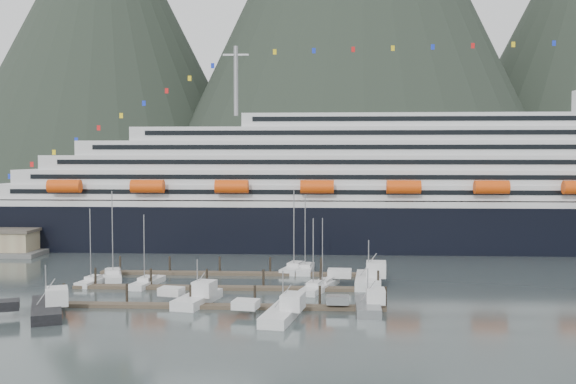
% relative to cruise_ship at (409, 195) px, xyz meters
% --- Properties ---
extents(ground, '(1600.00, 1600.00, 0.00)m').
position_rel_cruise_ship_xyz_m(ground, '(-30.03, -54.94, -12.04)').
color(ground, '#3F4B4B').
rests_on(ground, ground).
extents(mountains, '(870.00, 440.00, 420.00)m').
position_rel_cruise_ship_xyz_m(mountains, '(22.46, 533.60, 151.36)').
color(mountains, black).
rests_on(mountains, ground).
extents(cruise_ship, '(210.00, 30.40, 50.30)m').
position_rel_cruise_ship_xyz_m(cruise_ship, '(0.00, 0.00, 0.00)').
color(cruise_ship, black).
rests_on(cruise_ship, ground).
extents(dock_near, '(48.18, 2.28, 3.20)m').
position_rel_cruise_ship_xyz_m(dock_near, '(-34.95, -64.89, -11.73)').
color(dock_near, '#493E2E').
rests_on(dock_near, ground).
extents(dock_mid, '(48.18, 2.28, 3.20)m').
position_rel_cruise_ship_xyz_m(dock_mid, '(-34.95, -51.89, -11.73)').
color(dock_mid, '#493E2E').
rests_on(dock_mid, ground).
extents(dock_far, '(48.18, 2.28, 3.20)m').
position_rel_cruise_ship_xyz_m(dock_far, '(-34.95, -38.89, -11.73)').
color(dock_far, '#493E2E').
rests_on(dock_far, ground).
extents(sailboat_a, '(3.82, 8.39, 12.80)m').
position_rel_cruise_ship_xyz_m(sailboat_a, '(-57.03, -48.91, -11.63)').
color(sailboat_a, silver).
rests_on(sailboat_a, ground).
extents(sailboat_b, '(4.00, 9.81, 11.98)m').
position_rel_cruise_ship_xyz_m(sailboat_b, '(-48.01, -49.53, -11.64)').
color(sailboat_b, silver).
rests_on(sailboat_b, ground).
extents(sailboat_d, '(5.04, 9.83, 11.54)m').
position_rel_cruise_ship_xyz_m(sailboat_d, '(-19.45, -49.56, -11.65)').
color(sailboat_d, silver).
rests_on(sailboat_d, ground).
extents(sailboat_e, '(5.85, 10.72, 15.49)m').
position_rel_cruise_ship_xyz_m(sailboat_e, '(-55.53, -43.54, -11.60)').
color(sailboat_e, silver).
rests_on(sailboat_e, ground).
extents(sailboat_f, '(5.55, 10.51, 15.31)m').
position_rel_cruise_ship_xyz_m(sailboat_f, '(-24.63, -34.95, -11.59)').
color(sailboat_f, silver).
rests_on(sailboat_f, ground).
extents(sailboat_g, '(3.08, 10.35, 14.50)m').
position_rel_cruise_ship_xyz_m(sailboat_g, '(-22.84, -34.95, -11.62)').
color(sailboat_g, silver).
rests_on(sailboat_g, ground).
extents(sailboat_h, '(4.78, 9.30, 11.85)m').
position_rel_cruise_ship_xyz_m(sailboat_h, '(-20.90, -52.73, -11.63)').
color(sailboat_h, silver).
rests_on(sailboat_h, ground).
extents(trawler_a, '(11.02, 13.54, 7.25)m').
position_rel_cruise_ship_xyz_m(trawler_a, '(-56.15, -70.00, -11.12)').
color(trawler_a, black).
rests_on(trawler_a, ground).
extents(trawler_b, '(8.72, 11.19, 6.93)m').
position_rel_cruise_ship_xyz_m(trawler_b, '(-37.45, -62.39, -11.15)').
color(trawler_b, silver).
rests_on(trawler_b, ground).
extents(trawler_c, '(9.66, 13.53, 6.69)m').
position_rel_cruise_ship_xyz_m(trawler_c, '(-24.89, -69.92, -11.17)').
color(trawler_c, silver).
rests_on(trawler_c, ground).
extents(trawler_d, '(7.89, 10.68, 6.29)m').
position_rel_cruise_ship_xyz_m(trawler_d, '(-13.69, -65.39, -11.21)').
color(trawler_d, gray).
rests_on(trawler_d, ground).
extents(trawler_e, '(9.62, 12.61, 8.06)m').
position_rel_cruise_ship_xyz_m(trawler_e, '(-12.42, -46.95, -11.05)').
color(trawler_e, silver).
rests_on(trawler_e, ground).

